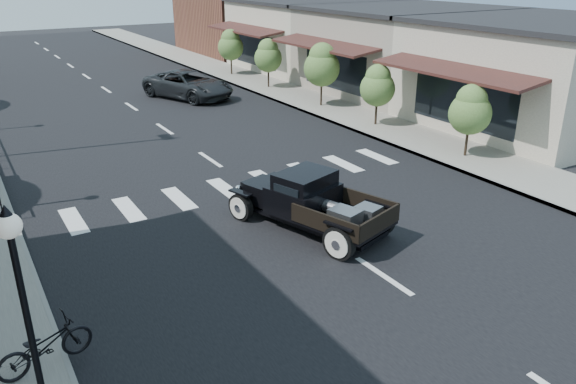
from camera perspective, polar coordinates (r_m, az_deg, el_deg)
ground at (r=15.68m, az=2.56°, el=-3.79°), size 120.00×120.00×0.00m
road at (r=28.66m, az=-14.46°, el=7.58°), size 14.00×80.00×0.02m
road_markings at (r=24.07m, az=-10.81°, el=5.17°), size 12.00×60.00×0.06m
sidewalk_right at (r=32.05m, az=0.31°, el=9.88°), size 3.00×80.00×0.15m
storefront_near at (r=28.14m, az=24.44°, el=10.76°), size 10.00×9.00×4.50m
storefront_mid at (r=33.99m, az=11.83°, el=13.85°), size 10.00×9.00×4.50m
storefront_far at (r=41.00m, az=3.04°, el=15.60°), size 10.00×9.00×4.50m
far_building_right at (r=49.68m, az=-3.25°, el=18.17°), size 11.00×10.00×7.00m
lamp_post_a at (r=9.06m, az=-24.84°, el=-12.22°), size 0.36×0.36×3.76m
small_tree_a at (r=21.95m, az=17.91°, el=6.79°), size 1.56×1.56×2.60m
small_tree_b at (r=25.59m, az=9.03°, el=9.64°), size 1.55×1.55×2.59m
small_tree_c at (r=28.95m, az=3.44°, el=11.73°), size 1.82×1.82×3.03m
small_tree_d at (r=33.57m, az=-2.02°, el=12.88°), size 1.61×1.61×2.68m
small_tree_e at (r=37.93m, az=-5.82°, el=13.91°), size 1.66×1.66×2.77m
hotrod_pickup at (r=15.38m, az=2.32°, el=-0.92°), size 3.57×5.23×1.66m
second_car at (r=31.75m, az=-10.09°, el=10.66°), size 4.29×5.88×1.49m
motorcycle at (r=11.13m, az=-23.49°, el=-14.12°), size 1.78×0.91×0.89m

